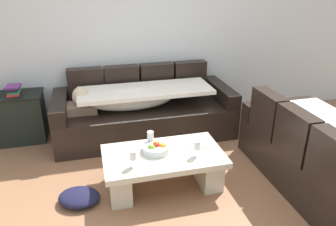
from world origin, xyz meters
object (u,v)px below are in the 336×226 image
fruit_bowl (156,148)px  wine_glass_near_left (133,156)px  couch_along_wall (142,112)px  wine_glass_far_back (150,136)px  open_magazine (198,144)px  crumpled_garment (79,197)px  side_cabinet (16,118)px  coffee_table (163,166)px  couch_near_window (323,158)px  wine_glass_near_right (197,146)px  book_stack_on_cabinet (13,90)px

fruit_bowl → wine_glass_near_left: bearing=-140.9°
couch_along_wall → wine_glass_far_back: (-0.09, -1.03, 0.16)m
wine_glass_far_back → open_magazine: 0.51m
fruit_bowl → crumpled_garment: 0.88m
fruit_bowl → side_cabinet: 2.09m
side_cabinet → coffee_table: bearing=-41.7°
couch_near_window → side_cabinet: (-3.16, 1.86, -0.01)m
couch_along_wall → wine_glass_near_right: (0.31, -1.34, 0.16)m
wine_glass_far_back → crumpled_garment: bearing=-161.4°
couch_near_window → wine_glass_near_left: size_ratio=11.39×
coffee_table → book_stack_on_cabinet: size_ratio=5.42×
fruit_bowl → couch_along_wall: bearing=87.1°
coffee_table → side_cabinet: size_ratio=1.67×
couch_along_wall → coffee_table: (0.00, -1.21, -0.09)m
wine_glass_far_back → crumpled_garment: wine_glass_far_back is taller
couch_near_window → wine_glass_far_back: bearing=70.0°
wine_glass_near_left → side_cabinet: (-1.29, 1.60, -0.17)m
wine_glass_near_right → side_cabinet: size_ratio=0.23×
coffee_table → fruit_bowl: bearing=137.3°
wine_glass_near_right → open_magazine: (0.09, 0.21, -0.11)m
wine_glass_far_back → side_cabinet: side_cabinet is taller
couch_near_window → fruit_bowl: 1.67m
couch_along_wall → crumpled_garment: 1.57m
couch_near_window → book_stack_on_cabinet: 3.65m
couch_along_wall → couch_near_window: (1.55, -1.63, 0.00)m
side_cabinet → book_stack_on_cabinet: size_ratio=3.25×
wine_glass_near_right → wine_glass_far_back: 0.50m
wine_glass_near_right → side_cabinet: bearing=140.8°
couch_near_window → coffee_table: couch_near_window is taller
couch_along_wall → open_magazine: 1.20m
wine_glass_near_left → wine_glass_near_right: (0.63, 0.04, 0.00)m
couch_near_window → coffee_table: bearing=75.0°
wine_glass_near_right → book_stack_on_cabinet: size_ratio=0.75×
coffee_table → fruit_bowl: (-0.06, 0.05, 0.18)m
couch_along_wall → wine_glass_near_right: bearing=-77.2°
coffee_table → crumpled_garment: size_ratio=3.00×
side_cabinet → book_stack_on_cabinet: (0.03, -0.00, 0.38)m
wine_glass_near_left → wine_glass_far_back: size_ratio=1.00×
couch_near_window → crumpled_garment: (-2.40, 0.34, -0.28)m
wine_glass_near_right → book_stack_on_cabinet: 2.46m
wine_glass_far_back → open_magazine: (0.49, -0.10, -0.11)m
wine_glass_near_left → crumpled_garment: size_ratio=0.42×
couch_near_window → wine_glass_near_left: bearing=82.4°
book_stack_on_cabinet → crumpled_garment: book_stack_on_cabinet is taller
coffee_table → wine_glass_far_back: wine_glass_far_back is taller
wine_glass_far_back → coffee_table: bearing=-63.3°
coffee_table → crumpled_garment: bearing=-175.2°
couch_along_wall → wine_glass_near_right: couch_along_wall is taller
coffee_table → wine_glass_far_back: (-0.09, 0.18, 0.26)m
coffee_table → wine_glass_far_back: 0.33m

